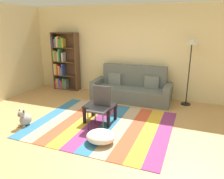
% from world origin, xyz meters
% --- Properties ---
extents(ground_plane, '(14.00, 14.00, 0.00)m').
position_xyz_m(ground_plane, '(0.00, 0.00, 0.00)').
color(ground_plane, tan).
extents(back_wall, '(6.80, 0.10, 2.70)m').
position_xyz_m(back_wall, '(0.00, 2.55, 1.35)').
color(back_wall, beige).
rests_on(back_wall, ground_plane).
extents(rug, '(3.00, 2.47, 0.01)m').
position_xyz_m(rug, '(-0.02, 0.19, 0.01)').
color(rug, teal).
rests_on(rug, ground_plane).
extents(couch, '(2.26, 0.80, 1.00)m').
position_xyz_m(couch, '(0.13, 2.02, 0.34)').
color(couch, '#59605B').
rests_on(couch, ground_plane).
extents(bookshelf, '(0.90, 0.28, 1.89)m').
position_xyz_m(bookshelf, '(-2.35, 2.30, 0.92)').
color(bookshelf, brown).
rests_on(bookshelf, ground_plane).
extents(coffee_table, '(0.66, 0.51, 0.40)m').
position_xyz_m(coffee_table, '(-0.11, 0.31, 0.33)').
color(coffee_table, black).
rests_on(coffee_table, rug).
extents(pouf, '(0.55, 0.50, 0.23)m').
position_xyz_m(pouf, '(0.28, -0.52, 0.12)').
color(pouf, white).
rests_on(pouf, rug).
extents(dog, '(0.22, 0.35, 0.40)m').
position_xyz_m(dog, '(-1.58, -0.46, 0.16)').
color(dog, '#9E998E').
rests_on(dog, ground_plane).
extents(standing_lamp, '(0.32, 0.32, 1.79)m').
position_xyz_m(standing_lamp, '(1.65, 2.20, 1.50)').
color(standing_lamp, black).
rests_on(standing_lamp, ground_plane).
extents(tv_remote, '(0.12, 0.15, 0.02)m').
position_xyz_m(tv_remote, '(-0.03, 0.35, 0.42)').
color(tv_remote, black).
rests_on(tv_remote, coffee_table).
extents(folding_chair, '(0.40, 0.40, 0.90)m').
position_xyz_m(folding_chair, '(0.00, 0.09, 0.53)').
color(folding_chair, '#38383D').
rests_on(folding_chair, ground_plane).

